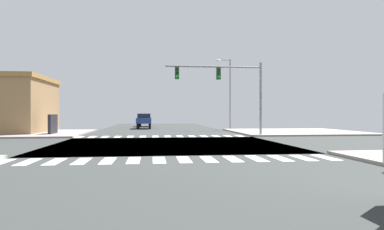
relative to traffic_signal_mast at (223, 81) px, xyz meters
name	(u,v)px	position (x,y,z in m)	size (l,w,h in m)	color
ground	(169,144)	(-4.79, -6.99, -4.60)	(90.00, 90.00, 0.05)	#303433
sidewalk_corner_ne	(294,132)	(8.21, 5.01, -4.50)	(12.00, 12.00, 0.14)	gray
sidewalk_corner_nw	(19,133)	(-17.79, 5.01, -4.50)	(12.00, 12.00, 0.14)	gray
crosswalk_near	(172,160)	(-5.04, -14.29, -4.57)	(13.50, 2.00, 0.01)	white
crosswalk_far	(161,136)	(-5.04, 0.31, -4.57)	(13.50, 2.00, 0.01)	white
traffic_signal_mast	(223,81)	(0.00, 0.00, 0.00)	(8.07, 0.55, 6.12)	gray
street_lamp	(228,88)	(2.97, 11.44, 0.31)	(1.78, 0.32, 8.19)	gray
sedan_nearside_1	(145,119)	(-6.79, 22.52, -3.46)	(1.80, 4.30, 1.88)	black
sedan_trailing_2	(144,120)	(-6.79, 15.51, -3.46)	(1.80, 4.30, 1.88)	black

